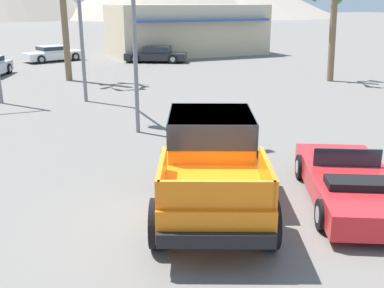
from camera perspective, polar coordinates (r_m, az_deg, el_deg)
The scene contains 8 objects.
ground_plane at distance 9.40m, azimuth 2.28°, elevation -9.27°, with size 320.00×320.00×0.00m, color slate.
orange_pickup_truck at distance 9.51m, azimuth 2.46°, elevation -1.71°, with size 3.69×5.10×1.94m.
red_convertible_car at distance 10.50m, azimuth 19.52°, elevation -4.85°, with size 3.59×4.63×1.08m.
parked_car_dark at distance 33.97m, azimuth -4.54°, elevation 11.32°, with size 4.74×3.72×1.16m.
parked_car_white at distance 35.99m, azimuth -17.23°, elevation 10.94°, with size 4.66×2.92×1.15m.
traffic_light_main at distance 18.82m, azimuth -13.21°, elevation 16.07°, with size 0.38×4.13×5.54m.
palm_tree_leaning at distance 26.57m, azimuth 18.06°, elevation 16.84°, with size 2.66×2.93×5.67m.
storefront_building at distance 39.13m, azimuth -0.67°, elevation 14.30°, with size 12.62×7.07×4.07m.
Camera 1 is at (-3.73, -7.52, 4.24)m, focal length 42.00 mm.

